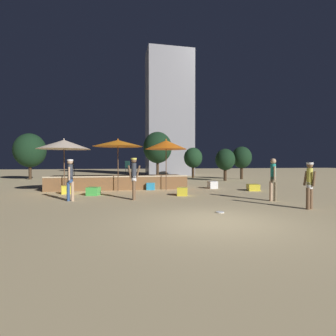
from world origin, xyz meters
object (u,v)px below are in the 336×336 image
at_px(cube_seat_4, 182,191).
at_px(bistro_chair_0, 71,167).
at_px(cube_seat_3, 67,190).
at_px(person_2, 134,175).
at_px(patio_umbrella_2, 64,145).
at_px(cube_seat_1, 151,186).
at_px(background_tree_2, 193,158).
at_px(background_tree_1, 242,158).
at_px(background_tree_4, 30,150).
at_px(person_3, 273,177).
at_px(person_0, 70,177).
at_px(cube_seat_0, 213,185).
at_px(bistro_chair_1, 128,166).
at_px(patio_umbrella_0, 118,143).
at_px(person_1, 310,183).
at_px(cube_seat_5, 93,191).
at_px(cube_seat_2, 253,187).
at_px(patio_umbrella_1, 166,145).
at_px(background_tree_0, 225,160).
at_px(frisbee_disc, 220,212).
at_px(background_tree_3, 158,148).

height_order(cube_seat_4, bistro_chair_0, bistro_chair_0).
relative_size(cube_seat_3, person_2, 0.37).
relative_size(patio_umbrella_2, cube_seat_1, 5.13).
relative_size(person_2, background_tree_2, 0.58).
height_order(background_tree_1, background_tree_4, background_tree_4).
bearing_deg(person_3, background_tree_1, 83.35).
height_order(person_0, background_tree_1, background_tree_1).
height_order(cube_seat_0, background_tree_4, background_tree_4).
relative_size(cube_seat_0, background_tree_1, 0.17).
relative_size(person_2, bistro_chair_1, 2.08).
distance_m(patio_umbrella_2, cube_seat_0, 9.20).
xyz_separation_m(patio_umbrella_0, person_1, (6.55, -7.32, -1.83)).
xyz_separation_m(cube_seat_0, cube_seat_5, (-7.19, -1.95, -0.03)).
bearing_deg(cube_seat_0, background_tree_1, 52.31).
xyz_separation_m(cube_seat_2, background_tree_4, (-15.98, 13.76, 2.64)).
bearing_deg(person_1, background_tree_1, 54.24).
bearing_deg(cube_seat_2, patio_umbrella_1, 164.21).
relative_size(patio_umbrella_2, cube_seat_4, 4.68).
bearing_deg(background_tree_4, patio_umbrella_0, -56.51).
bearing_deg(background_tree_2, patio_umbrella_0, -125.38).
height_order(bistro_chair_1, background_tree_0, background_tree_0).
xyz_separation_m(background_tree_2, background_tree_4, (-16.30, 0.98, 0.69)).
height_order(cube_seat_2, cube_seat_5, cube_seat_5).
bearing_deg(frisbee_disc, person_2, 125.52).
distance_m(patio_umbrella_1, person_2, 4.61).
distance_m(bistro_chair_0, background_tree_3, 12.08).
xyz_separation_m(cube_seat_0, frisbee_disc, (-2.74, -7.57, -0.22)).
height_order(person_2, background_tree_0, background_tree_0).
distance_m(cube_seat_0, person_1, 7.70).
bearing_deg(cube_seat_2, bistro_chair_0, 164.38).
relative_size(bistro_chair_1, background_tree_2, 0.28).
relative_size(patio_umbrella_0, cube_seat_1, 5.18).
relative_size(cube_seat_4, person_0, 0.35).
height_order(frisbee_disc, background_tree_1, background_tree_1).
distance_m(patio_umbrella_0, bistro_chair_0, 3.51).
xyz_separation_m(person_1, person_2, (-5.93, 3.65, 0.15)).
height_order(cube_seat_5, person_1, person_1).
bearing_deg(cube_seat_0, person_3, -84.43).
distance_m(cube_seat_5, bistro_chair_0, 3.77).
relative_size(patio_umbrella_2, person_3, 1.63).
distance_m(patio_umbrella_0, cube_seat_5, 3.29).
relative_size(background_tree_0, background_tree_1, 0.90).
bearing_deg(cube_seat_1, person_0, -136.71).
height_order(bistro_chair_0, frisbee_disc, bistro_chair_0).
bearing_deg(background_tree_1, person_1, -109.64).
relative_size(person_3, background_tree_2, 0.57).
relative_size(person_2, background_tree_1, 0.58).
bearing_deg(person_0, cube_seat_2, -162.23).
relative_size(person_3, bistro_chair_0, 2.04).
bearing_deg(bistro_chair_0, cube_seat_5, 119.75).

